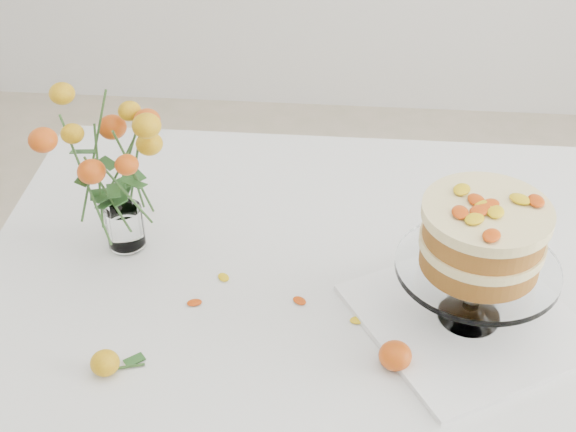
# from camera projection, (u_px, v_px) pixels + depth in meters

# --- Properties ---
(table) EXTENTS (1.43, 0.93, 0.76)m
(table) POSITION_uv_depth(u_px,v_px,m) (367.00, 301.00, 1.50)
(table) COLOR tan
(table) RESTS_ON ground
(napkin) EXTENTS (0.45, 0.45, 0.01)m
(napkin) POSITION_uv_depth(u_px,v_px,m) (468.00, 319.00, 1.34)
(napkin) COLOR white
(napkin) RESTS_ON table
(cake_stand) EXTENTS (0.26, 0.26, 0.23)m
(cake_stand) POSITION_uv_depth(u_px,v_px,m) (482.00, 243.00, 1.24)
(cake_stand) COLOR white
(cake_stand) RESTS_ON napkin
(rose_vase) EXTENTS (0.24, 0.24, 0.35)m
(rose_vase) POSITION_uv_depth(u_px,v_px,m) (114.00, 154.00, 1.39)
(rose_vase) COLOR white
(rose_vase) RESTS_ON table
(loose_rose_near) EXTENTS (0.08, 0.05, 0.04)m
(loose_rose_near) POSITION_uv_depth(u_px,v_px,m) (105.00, 363.00, 1.24)
(loose_rose_near) COLOR gold
(loose_rose_near) RESTS_ON table
(loose_rose_far) EXTENTS (0.09, 0.05, 0.04)m
(loose_rose_far) POSITION_uv_depth(u_px,v_px,m) (395.00, 356.00, 1.25)
(loose_rose_far) COLOR #C05209
(loose_rose_far) RESTS_ON table
(stray_petal_a) EXTENTS (0.03, 0.02, 0.00)m
(stray_petal_a) POSITION_uv_depth(u_px,v_px,m) (300.00, 301.00, 1.38)
(stray_petal_a) COLOR yellow
(stray_petal_a) RESTS_ON table
(stray_petal_b) EXTENTS (0.03, 0.02, 0.00)m
(stray_petal_b) POSITION_uv_depth(u_px,v_px,m) (357.00, 320.00, 1.34)
(stray_petal_b) COLOR yellow
(stray_petal_b) RESTS_ON table
(stray_petal_c) EXTENTS (0.03, 0.02, 0.00)m
(stray_petal_c) POSITION_uv_depth(u_px,v_px,m) (381.00, 339.00, 1.31)
(stray_petal_c) COLOR yellow
(stray_petal_c) RESTS_ON table
(stray_petal_d) EXTENTS (0.03, 0.02, 0.00)m
(stray_petal_d) POSITION_uv_depth(u_px,v_px,m) (224.00, 277.00, 1.43)
(stray_petal_d) COLOR yellow
(stray_petal_d) RESTS_ON table
(stray_petal_e) EXTENTS (0.03, 0.02, 0.00)m
(stray_petal_e) POSITION_uv_depth(u_px,v_px,m) (194.00, 303.00, 1.38)
(stray_petal_e) COLOR yellow
(stray_petal_e) RESTS_ON table
(stray_petal_f) EXTENTS (0.03, 0.02, 0.00)m
(stray_petal_f) POSITION_uv_depth(u_px,v_px,m) (545.00, 307.00, 1.37)
(stray_petal_f) COLOR yellow
(stray_petal_f) RESTS_ON table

